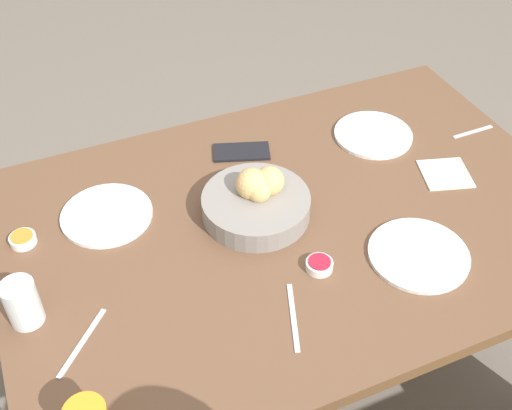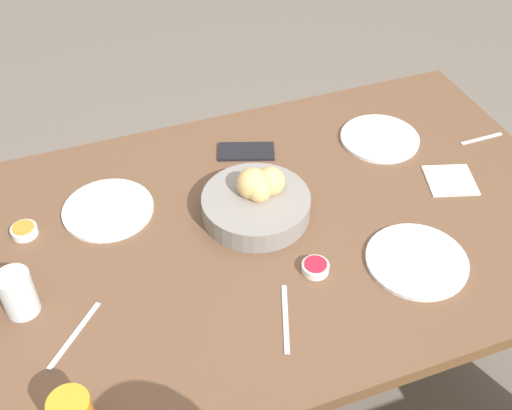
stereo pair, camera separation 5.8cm
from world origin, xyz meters
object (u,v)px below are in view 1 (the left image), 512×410
at_px(plate_far_center, 419,255).
at_px(fork_silver, 293,317).
at_px(plate_near_left, 373,135).
at_px(jam_bowl_berry, 319,265).
at_px(knife_silver, 82,342).
at_px(cell_phone, 242,152).
at_px(water_tumbler, 22,303).
at_px(spoon_coffee, 473,132).
at_px(plate_near_right, 107,215).
at_px(bread_basket, 257,201).
at_px(jam_bowl_honey, 23,239).
at_px(napkin, 445,174).

height_order(plate_far_center, fork_silver, plate_far_center).
height_order(plate_near_left, jam_bowl_berry, jam_bowl_berry).
bearing_deg(knife_silver, jam_bowl_berry, 178.81).
height_order(knife_silver, cell_phone, cell_phone).
height_order(plate_far_center, jam_bowl_berry, jam_bowl_berry).
xyz_separation_m(water_tumbler, cell_phone, (-0.61, -0.34, -0.05)).
bearing_deg(spoon_coffee, plate_near_left, -19.58).
bearing_deg(spoon_coffee, fork_silver, 27.16).
bearing_deg(plate_near_left, water_tumbler, 15.10).
distance_m(plate_near_left, plate_near_right, 0.76).
height_order(plate_near_left, knife_silver, plate_near_left).
distance_m(bread_basket, jam_bowl_berry, 0.23).
relative_size(plate_near_right, cell_phone, 1.32).
distance_m(fork_silver, cell_phone, 0.56).
bearing_deg(bread_basket, jam_bowl_berry, 104.27).
xyz_separation_m(plate_near_left, plate_near_right, (0.75, 0.03, 0.00)).
height_order(bread_basket, plate_far_center, bread_basket).
xyz_separation_m(plate_far_center, jam_bowl_berry, (0.22, -0.06, 0.01)).
xyz_separation_m(fork_silver, spoon_coffee, (-0.74, -0.38, 0.00)).
bearing_deg(water_tumbler, plate_near_left, -164.90).
bearing_deg(plate_near_left, cell_phone, -11.51).
bearing_deg(jam_bowl_honey, plate_near_right, -176.80).
relative_size(plate_near_left, jam_bowl_honey, 3.54).
relative_size(jam_bowl_berry, spoon_coffee, 0.47).
bearing_deg(water_tumbler, knife_silver, 131.21).
distance_m(plate_far_center, jam_bowl_honey, 0.90).
xyz_separation_m(plate_far_center, knife_silver, (0.75, -0.07, -0.00)).
bearing_deg(jam_bowl_honey, napkin, 170.14).
xyz_separation_m(jam_bowl_honey, fork_silver, (-0.48, 0.44, -0.01)).
bearing_deg(plate_far_center, plate_near_left, -107.99).
xyz_separation_m(water_tumbler, knife_silver, (-0.09, 0.10, -0.05)).
distance_m(bread_basket, fork_silver, 0.32).
height_order(bread_basket, napkin, bread_basket).
bearing_deg(cell_phone, bread_basket, 76.59).
relative_size(water_tumbler, fork_silver, 0.63).
relative_size(plate_near_right, jam_bowl_honey, 3.61).
bearing_deg(water_tumbler, jam_bowl_berry, 169.59).
height_order(plate_near_right, spoon_coffee, plate_near_right).
bearing_deg(fork_silver, spoon_coffee, -152.84).
xyz_separation_m(plate_near_right, napkin, (-0.84, 0.19, -0.00)).
height_order(plate_near_right, napkin, plate_near_right).
height_order(plate_far_center, knife_silver, plate_far_center).
height_order(plate_near_right, cell_phone, plate_near_right).
xyz_separation_m(water_tumbler, jam_bowl_berry, (-0.61, 0.11, -0.04)).
bearing_deg(plate_near_left, plate_far_center, 72.01).
relative_size(fork_silver, napkin, 1.12).
relative_size(plate_near_left, jam_bowl_berry, 3.54).
bearing_deg(spoon_coffee, water_tumbler, 7.73).
relative_size(plate_near_left, napkin, 1.44).
bearing_deg(spoon_coffee, bread_basket, 5.17).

